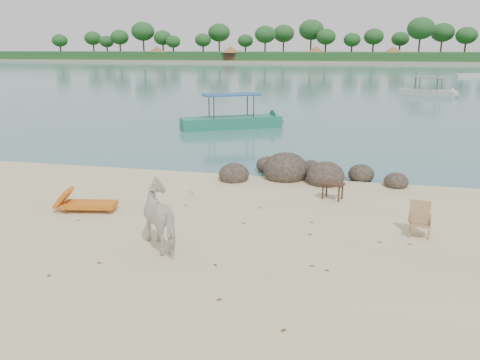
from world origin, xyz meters
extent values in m
plane|color=#3A6A74|center=(0.00, 90.00, 0.00)|extent=(400.00, 400.00, 0.00)
cube|color=tan|center=(0.00, 170.00, 0.00)|extent=(420.00, 90.00, 1.40)
cube|color=#1E4C1E|center=(0.00, 135.00, 1.90)|extent=(420.00, 18.00, 2.40)
ellipsoid|color=#29241B|center=(-1.11, 5.34, 0.18)|extent=(1.04, 1.15, 0.78)
ellipsoid|color=#29241B|center=(0.59, 6.04, 0.28)|extent=(1.59, 1.74, 1.19)
ellipsoid|color=#29241B|center=(1.99, 5.64, 0.23)|extent=(1.29, 1.42, 0.97)
ellipsoid|color=#29241B|center=(3.19, 6.44, 0.16)|extent=(0.89, 0.98, 0.67)
ellipsoid|color=#29241B|center=(4.29, 5.74, 0.14)|extent=(0.79, 0.87, 0.60)
ellipsoid|color=#29241B|center=(-0.21, 7.04, 0.15)|extent=(0.86, 0.94, 0.64)
ellipsoid|color=#29241B|center=(1.39, 7.24, 0.12)|extent=(0.68, 0.75, 0.51)
imported|color=silver|center=(-1.36, -0.47, 0.73)|extent=(1.78, 1.78, 1.46)
plane|color=brown|center=(1.73, -3.22, 0.01)|extent=(0.14, 0.14, 0.00)
plane|color=brown|center=(-3.12, -2.36, 0.01)|extent=(0.14, 0.14, 0.00)
plane|color=brown|center=(0.02, -1.18, 0.01)|extent=(0.14, 0.14, 0.00)
plane|color=brown|center=(-2.00, 3.49, 0.01)|extent=(0.12, 0.12, 0.00)
plane|color=brown|center=(-2.15, 3.64, 0.01)|extent=(0.13, 0.13, 0.00)
plane|color=brown|center=(1.84, 0.94, 0.01)|extent=(0.14, 0.14, 0.00)
plane|color=brown|center=(0.32, 2.61, 0.01)|extent=(0.14, 0.14, 0.00)
plane|color=brown|center=(-1.85, 2.36, 0.01)|extent=(0.14, 0.14, 0.00)
plane|color=brown|center=(3.48, 0.81, 0.01)|extent=(0.13, 0.13, 0.00)
plane|color=brown|center=(-2.41, -1.62, 0.01)|extent=(0.11, 0.11, 0.00)
plane|color=brown|center=(2.01, -0.79, 0.01)|extent=(0.12, 0.12, 0.00)
plane|color=brown|center=(0.09, 1.32, 0.01)|extent=(0.13, 0.13, 0.00)
plane|color=brown|center=(2.32, -0.92, 0.01)|extent=(0.13, 0.13, 0.00)
plane|color=brown|center=(1.82, 1.78, 0.01)|extent=(0.14, 0.14, 0.00)
plane|color=brown|center=(4.15, 0.84, 0.01)|extent=(0.11, 0.11, 0.00)
plane|color=brown|center=(-3.35, 3.34, 0.01)|extent=(0.10, 0.10, 0.00)
plane|color=brown|center=(0.46, -2.52, 0.01)|extent=(0.14, 0.14, 0.00)
plane|color=brown|center=(-4.23, 0.58, 0.01)|extent=(0.12, 0.12, 0.00)
camera|label=1|loc=(2.47, -9.82, 4.45)|focal=35.00mm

